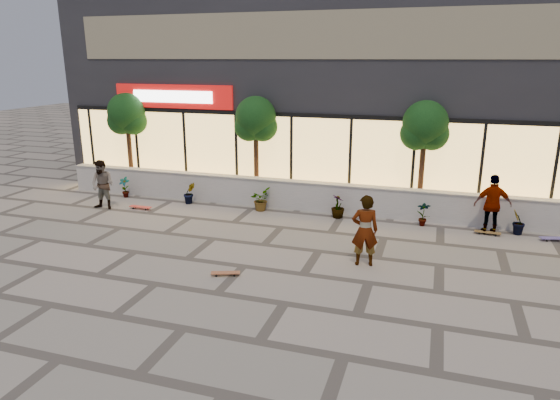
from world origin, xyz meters
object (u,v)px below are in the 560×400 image
(skater_center, at_px, (365,230))
(skateboard_right_near, at_px, (488,232))
(skateboard_center, at_px, (225,273))
(tree_midwest, at_px, (256,122))
(skateboard_left, at_px, (140,207))
(skateboard_right_far, at_px, (554,238))
(skater_right_near, at_px, (493,205))
(tree_west, at_px, (127,116))
(skater_left, at_px, (103,185))
(tree_mideast, at_px, (425,128))

(skater_center, bearing_deg, skateboard_right_near, -148.21)
(skateboard_center, bearing_deg, tree_midwest, 84.02)
(tree_midwest, relative_size, skateboard_left, 4.68)
(skateboard_center, xyz_separation_m, skateboard_right_far, (8.34, 5.24, 0.01))
(tree_midwest, distance_m, skater_center, 7.25)
(skateboard_right_far, bearing_deg, skater_right_near, 160.28)
(tree_west, distance_m, skateboard_center, 10.26)
(skateboard_center, xyz_separation_m, skateboard_left, (-5.21, 4.29, 0.01))
(tree_west, height_order, skateboard_right_near, tree_west)
(skateboard_center, bearing_deg, skater_left, 128.80)
(skateboard_left, bearing_deg, tree_west, 128.90)
(skater_left, height_order, skateboard_right_near, skater_left)
(tree_west, xyz_separation_m, skateboard_right_near, (13.65, -1.53, -2.91))
(tree_midwest, relative_size, skateboard_center, 5.26)
(skater_center, distance_m, skateboard_right_far, 6.29)
(skater_center, bearing_deg, skateboard_center, 14.16)
(skater_left, bearing_deg, tree_mideast, 13.00)
(tree_midwest, xyz_separation_m, skateboard_right_near, (8.15, -1.53, -2.91))
(skater_left, bearing_deg, skateboard_left, 13.64)
(skateboard_left, bearing_deg, skateboard_right_far, 4.48)
(skateboard_left, relative_size, skateboard_right_near, 1.07)
(skateboard_left, bearing_deg, tree_mideast, 14.86)
(skater_center, height_order, skateboard_right_near, skater_center)
(skater_center, relative_size, skateboard_right_far, 2.22)
(tree_midwest, relative_size, skater_left, 2.21)
(tree_midwest, bearing_deg, tree_west, 180.00)
(tree_mideast, relative_size, skateboard_right_far, 4.56)
(tree_midwest, distance_m, skater_left, 5.95)
(skateboard_center, height_order, skateboard_right_far, skateboard_right_far)
(skateboard_right_near, bearing_deg, skateboard_left, -171.23)
(skateboard_right_near, bearing_deg, skateboard_right_far, 5.14)
(tree_mideast, xyz_separation_m, skateboard_left, (-9.55, -2.45, -2.90))
(skater_left, xyz_separation_m, skateboard_right_far, (14.81, 1.29, -0.80))
(skateboard_left, bearing_deg, skater_center, -16.38)
(tree_midwest, distance_m, skateboard_right_far, 10.52)
(tree_mideast, relative_size, skater_center, 2.06)
(skater_left, bearing_deg, skater_right_near, 4.62)
(skater_left, distance_m, skateboard_left, 1.53)
(skater_left, bearing_deg, tree_midwest, 28.66)
(skateboard_center, relative_size, skateboard_left, 0.89)
(skateboard_center, relative_size, skateboard_right_far, 0.87)
(skateboard_right_near, distance_m, skateboard_right_far, 1.86)
(skater_left, bearing_deg, skateboard_right_far, 3.50)
(tree_midwest, distance_m, tree_mideast, 6.00)
(skateboard_left, relative_size, skateboard_right_far, 0.97)
(skateboard_left, bearing_deg, skater_left, -164.41)
(skater_right_near, height_order, skateboard_right_near, skater_right_near)
(skater_center, height_order, skater_left, skater_center)
(tree_west, relative_size, skater_center, 2.06)
(skateboard_left, bearing_deg, tree_midwest, 35.09)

